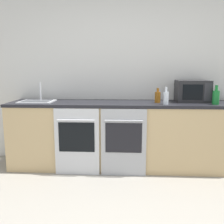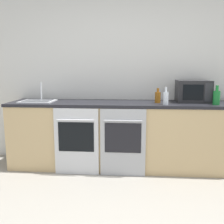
# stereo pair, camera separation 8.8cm
# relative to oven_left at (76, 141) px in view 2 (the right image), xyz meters

# --- Properties ---
(wall_back) EXTENTS (10.00, 0.06, 2.60)m
(wall_back) POSITION_rel_oven_left_xyz_m (0.58, 0.68, 0.85)
(wall_back) COLOR silver
(wall_back) RESTS_ON ground_plane
(counter_back) EXTENTS (3.14, 0.66, 0.93)m
(counter_back) POSITION_rel_oven_left_xyz_m (0.58, 0.33, 0.02)
(counter_back) COLOR tan
(counter_back) RESTS_ON ground_plane
(oven_left) EXTENTS (0.59, 0.06, 0.89)m
(oven_left) POSITION_rel_oven_left_xyz_m (0.00, 0.00, 0.00)
(oven_left) COLOR silver
(oven_left) RESTS_ON ground_plane
(oven_right) EXTENTS (0.59, 0.06, 0.89)m
(oven_right) POSITION_rel_oven_left_xyz_m (0.61, 0.00, 0.00)
(oven_right) COLOR #A8AAAF
(oven_right) RESTS_ON ground_plane
(microwave) EXTENTS (0.44, 0.35, 0.30)m
(microwave) POSITION_rel_oven_left_xyz_m (1.57, 0.44, 0.63)
(microwave) COLOR #232326
(microwave) RESTS_ON counter_back
(bottle_amber) EXTENTS (0.08, 0.08, 0.20)m
(bottle_amber) POSITION_rel_oven_left_xyz_m (1.07, 0.32, 0.56)
(bottle_amber) COLOR #8C5114
(bottle_amber) RESTS_ON counter_back
(bottle_green) EXTENTS (0.09, 0.09, 0.25)m
(bottle_green) POSITION_rel_oven_left_xyz_m (1.80, 0.18, 0.58)
(bottle_green) COLOR #19722D
(bottle_green) RESTS_ON counter_back
(bottle_clear) EXTENTS (0.07, 0.07, 0.23)m
(bottle_clear) POSITION_rel_oven_left_xyz_m (1.15, 0.14, 0.57)
(bottle_clear) COLOR silver
(bottle_clear) RESTS_ON counter_back
(sink) EXTENTS (0.46, 0.37, 0.27)m
(sink) POSITION_rel_oven_left_xyz_m (-0.61, 0.29, 0.49)
(sink) COLOR silver
(sink) RESTS_ON counter_back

